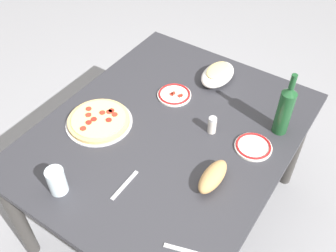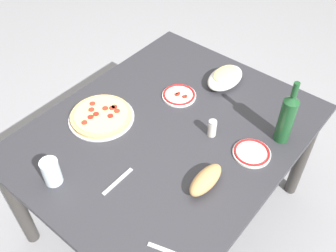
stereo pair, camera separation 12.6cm
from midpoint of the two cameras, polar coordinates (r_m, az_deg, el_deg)
ground_plane at (r=2.38m, az=-1.56°, el=-12.56°), size 8.00×8.00×0.00m
dining_table at (r=1.89m, az=-1.91°, el=-2.74°), size 1.35×1.09×0.70m
pepperoni_pizza at (r=1.89m, az=-12.01°, el=0.70°), size 0.32×0.32×0.03m
baked_pasta_dish at (r=2.09m, az=5.60°, el=7.61°), size 0.24×0.15×0.08m
wine_bottle at (r=1.79m, az=14.89°, el=2.32°), size 0.07×0.07×0.33m
water_glass at (r=1.64m, az=-18.19°, el=-7.76°), size 0.08×0.08×0.12m
side_plate_near at (r=1.77m, az=10.45°, el=-3.04°), size 0.17×0.17×0.02m
side_plate_far at (r=2.00m, az=-0.88°, el=4.59°), size 0.18×0.18×0.02m
bread_loaf at (r=1.60m, az=4.36°, el=-7.50°), size 0.19×0.08×0.07m
spice_shaker at (r=1.79m, az=4.52°, el=0.07°), size 0.04×0.04×0.09m
fork_left at (r=1.63m, az=-8.61°, el=-8.68°), size 0.17×0.02×0.00m
fork_right at (r=1.47m, az=0.14°, el=-18.01°), size 0.07×0.17×0.00m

